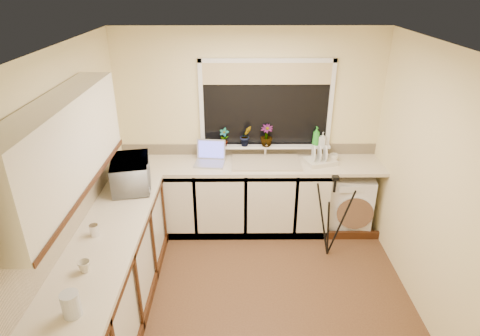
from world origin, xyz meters
name	(u,v)px	position (x,y,z in m)	size (l,w,h in m)	color
floor	(252,291)	(0.00, 0.00, 0.00)	(3.20, 3.20, 0.00)	brown
ceiling	(256,47)	(0.00, 0.00, 2.45)	(3.20, 3.20, 0.00)	white
wall_back	(249,130)	(0.00, 1.50, 1.23)	(3.20, 3.20, 0.00)	beige
wall_front	(264,311)	(0.00, -1.50, 1.23)	(3.20, 3.20, 0.00)	beige
wall_left	(76,187)	(-1.60, 0.00, 1.23)	(3.00, 3.00, 0.00)	beige
wall_right	(430,186)	(1.60, 0.00, 1.23)	(3.00, 3.00, 0.00)	beige
base_cabinet_back	(223,198)	(-0.33, 1.20, 0.43)	(2.55, 0.60, 0.86)	silver
base_cabinet_left	(112,279)	(-1.30, -0.30, 0.43)	(0.54, 2.40, 0.86)	silver
worktop_back	(249,165)	(0.00, 1.20, 0.88)	(3.20, 0.60, 0.04)	beige
worktop_left	(105,238)	(-1.30, -0.30, 0.88)	(0.60, 2.40, 0.04)	beige
upper_cabinet	(62,147)	(-1.44, -0.45, 1.80)	(0.28, 1.90, 0.70)	silver
splashback_left	(67,214)	(-1.59, -0.30, 1.12)	(0.02, 2.40, 0.45)	beige
splashback_back	(249,149)	(0.00, 1.49, 0.97)	(3.20, 0.02, 0.14)	beige
window_glass	(266,105)	(0.20, 1.49, 1.55)	(1.50, 0.02, 1.00)	black
window_blind	(267,74)	(0.20, 1.46, 1.92)	(1.50, 0.02, 0.25)	tan
windowsill	(265,146)	(0.20, 1.43, 1.04)	(1.60, 0.14, 0.03)	white
sink	(266,163)	(0.20, 1.20, 0.91)	(0.82, 0.46, 0.03)	tan
faucet	(265,149)	(0.20, 1.38, 1.02)	(0.03, 0.03, 0.24)	silver
washing_machine	(349,201)	(1.27, 1.22, 0.37)	(0.52, 0.51, 0.74)	white
laptop	(210,157)	(-0.47, 1.24, 0.97)	(0.38, 0.33, 0.26)	#A0A0A8
kettle	(136,185)	(-1.19, 0.46, 1.00)	(0.15, 0.15, 0.20)	silver
dish_rack	(320,161)	(0.85, 1.20, 0.93)	(0.35, 0.26, 0.05)	beige
tripod	(331,217)	(0.90, 0.62, 0.51)	(0.49, 0.49, 1.02)	black
glass_jug	(71,304)	(-1.24, -1.20, 0.99)	(0.12, 0.12, 0.18)	#B4B8BF
steel_jar	(94,230)	(-1.39, -0.29, 0.95)	(0.08, 0.08, 0.11)	silver
microwave	(131,174)	(-1.27, 0.61, 1.06)	(0.57, 0.39, 0.31)	silver
plant_a	(224,137)	(-0.31, 1.40, 1.16)	(0.12, 0.08, 0.23)	#999999
plant_b	(246,136)	(-0.04, 1.40, 1.18)	(0.14, 0.12, 0.26)	#999999
plant_c	(266,135)	(0.21, 1.40, 1.18)	(0.15, 0.15, 0.27)	#999999
soap_bottle_green	(316,136)	(0.83, 1.43, 1.17)	(0.09, 0.09, 0.23)	green
soap_bottle_clear	(323,139)	(0.90, 1.41, 1.14)	(0.08, 0.08, 0.17)	#999999
cup_back	(334,157)	(1.03, 1.28, 0.94)	(0.11, 0.11, 0.09)	white
cup_left	(84,267)	(-1.31, -0.76, 0.95)	(0.10, 0.10, 0.09)	beige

